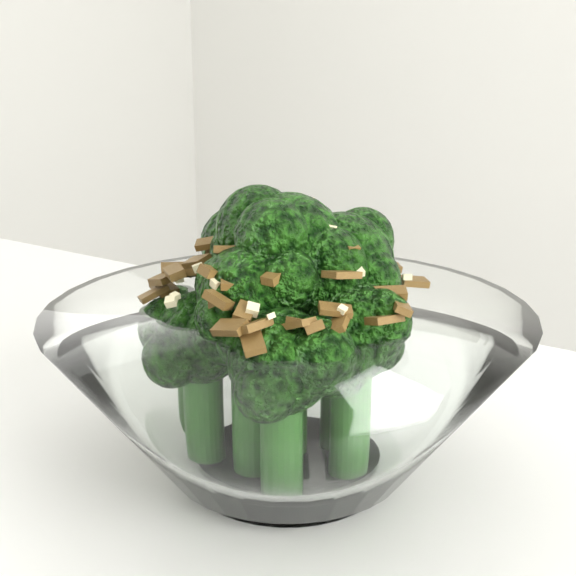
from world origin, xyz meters
The scene contains 1 object.
broccoli_dish centered at (-0.11, 0.17, 0.80)m, with size 0.22×0.22×0.13m.
Camera 1 is at (0.12, -0.12, 0.95)m, focal length 55.00 mm.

